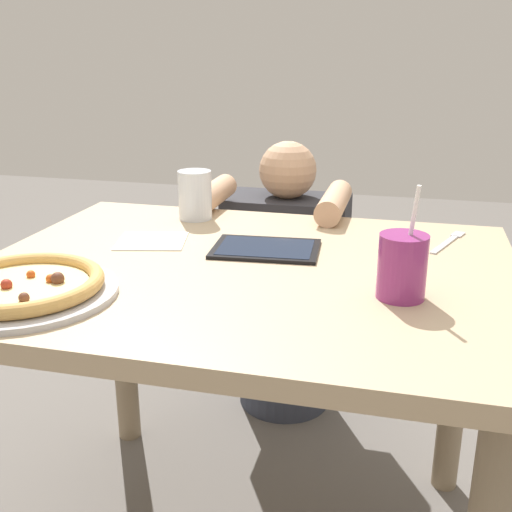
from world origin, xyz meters
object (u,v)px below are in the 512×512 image
drink_cup_colored (402,266)px  water_cup_clear (195,194)px  pizza_near (23,287)px  fork (449,241)px  diner_seated (285,294)px  tablet (266,249)px

drink_cup_colored → water_cup_clear: bearing=141.9°
pizza_near → water_cup_clear: water_cup_clear is taller
drink_cup_colored → fork: size_ratio=1.09×
diner_seated → tablet: bearing=-83.3°
drink_cup_colored → fork: drink_cup_colored is taller
drink_cup_colored → tablet: 0.38m
water_cup_clear → diner_seated: diner_seated is taller
water_cup_clear → tablet: size_ratio=0.52×
pizza_near → tablet: bearing=45.1°
water_cup_clear → pizza_near: bearing=-101.9°
pizza_near → fork: (0.78, 0.55, -0.02)m
water_cup_clear → tablet: bearing=-42.1°
drink_cup_colored → diner_seated: drink_cup_colored is taller
fork → diner_seated: bearing=139.4°
water_cup_clear → diner_seated: bearing=62.9°
pizza_near → tablet: (0.38, 0.38, -0.01)m
pizza_near → diner_seated: size_ratio=0.38×
drink_cup_colored → diner_seated: (-0.37, 0.79, -0.40)m
drink_cup_colored → tablet: drink_cup_colored is taller
drink_cup_colored → diner_seated: bearing=115.4°
pizza_near → fork: 0.96m
water_cup_clear → tablet: 0.34m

